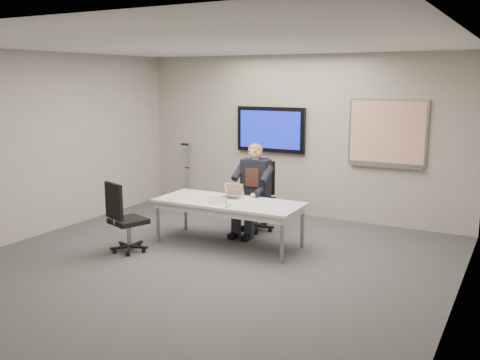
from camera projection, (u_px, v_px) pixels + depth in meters
The scene contains 15 objects.
floor at pixel (207, 264), 6.98m from camera, with size 6.00×6.00×0.02m, color #39393B.
ceiling at pixel (205, 44), 6.46m from camera, with size 6.00×6.00×0.02m, color white.
wall_back at pixel (298, 136), 9.31m from camera, with size 6.00×0.02×2.80m, color #AAA399.
wall_left at pixel (39, 144), 8.14m from camera, with size 0.02×6.00×2.80m, color #AAA399.
wall_right at pixel (461, 179), 5.31m from camera, with size 0.02×6.00×2.80m, color #AAA399.
conference_table at pixel (229, 206), 7.69m from camera, with size 2.14×0.93×0.66m.
tv_display at pixel (271, 130), 9.48m from camera, with size 1.30×0.09×0.80m.
whiteboard at pixel (387, 133), 8.53m from camera, with size 1.25×0.08×1.10m.
office_chair_far at pixel (258, 209), 8.52m from camera, with size 0.58×0.58×1.10m.
office_chair_near at pixel (126, 230), 7.42m from camera, with size 0.61×0.61×1.00m.
seated_person at pixel (250, 198), 8.25m from camera, with size 0.44×0.75×1.40m.
crutch at pixel (188, 172), 10.36m from camera, with size 0.16×0.24×1.21m, color #989A9F, non-canonical shape.
laptop at pixel (232, 194), 7.87m from camera, with size 0.32×0.31×0.21m.
name_tent at pixel (217, 200), 7.49m from camera, with size 0.26×0.07×0.10m, color white, non-canonical shape.
pen at pixel (228, 206), 7.34m from camera, with size 0.01×0.01×0.15m, color black.
Camera 1 is at (3.57, -5.64, 2.38)m, focal length 40.00 mm.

